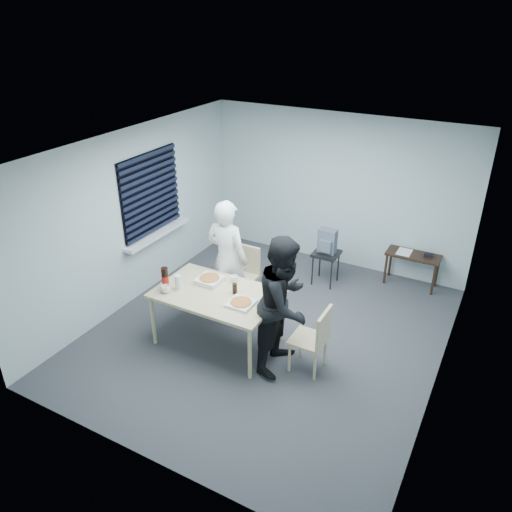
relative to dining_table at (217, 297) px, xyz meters
The scene contains 19 objects.
room 2.05m from the dining_table, 152.08° to the left, with size 5.00×5.00×5.00m.
dining_table is the anchor object (origin of this frame).
chair_far 1.13m from the dining_table, 101.11° to the left, with size 0.42×0.42×0.89m.
chair_right 1.38m from the dining_table, ahead, with size 0.42×0.42×0.89m.
person_white 0.75m from the dining_table, 110.70° to the left, with size 0.65×0.42×1.77m, color silver.
person_black 0.98m from the dining_table, ahead, with size 0.86×0.47×1.77m, color black.
side_table 3.39m from the dining_table, 55.31° to the left, with size 0.84×0.37×0.56m.
stool 2.30m from the dining_table, 72.68° to the left, with size 0.40×0.40×0.56m.
backpack 2.27m from the dining_table, 72.59° to the left, with size 0.28×0.21×0.40m.
pizza_box_a 0.30m from the dining_table, 141.37° to the left, with size 0.32×0.32×0.08m.
pizza_box_b 0.44m from the dining_table, 12.65° to the right, with size 0.31×0.31×0.04m.
mug_a 0.67m from the dining_table, 152.22° to the right, with size 0.12×0.12×0.10m, color white.
mug_b 0.37m from the dining_table, 80.02° to the left, with size 0.10×0.10×0.09m, color white.
cola_glass 0.27m from the dining_table, 25.04° to the left, with size 0.06×0.06×0.14m, color black.
soda_bottle 0.72m from the dining_table, 161.47° to the right, with size 0.09×0.09×0.30m.
plastic_cups 0.54m from the dining_table, 161.87° to the right, with size 0.08×0.08×0.20m, color silver.
rubber_band 0.34m from the dining_table, 49.05° to the right, with size 0.05×0.05×0.00m, color red.
papers 3.30m from the dining_table, 57.47° to the left, with size 0.22×0.29×0.00m, color white.
black_box 3.53m from the dining_table, 52.54° to the left, with size 0.13×0.09×0.05m, color black.
Camera 1 is at (2.58, -5.11, 4.15)m, focal length 35.00 mm.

